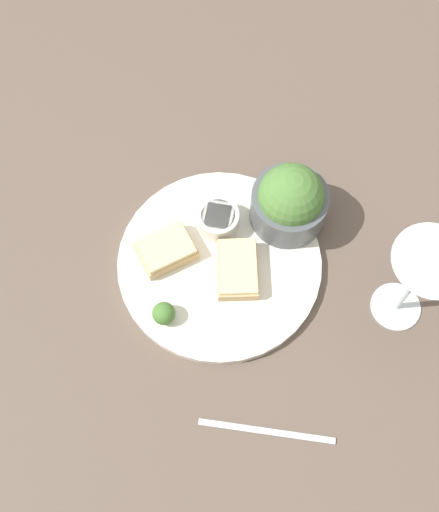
# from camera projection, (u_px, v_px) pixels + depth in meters

# --- Properties ---
(ground_plane) EXTENTS (4.00, 4.00, 0.00)m
(ground_plane) POSITION_uv_depth(u_px,v_px,m) (220.00, 265.00, 0.91)
(ground_plane) COLOR brown
(dinner_plate) EXTENTS (0.29, 0.29, 0.01)m
(dinner_plate) POSITION_uv_depth(u_px,v_px,m) (220.00, 263.00, 0.90)
(dinner_plate) COLOR silver
(dinner_plate) RESTS_ON ground_plane
(salad_bowl) EXTENTS (0.11, 0.11, 0.10)m
(salad_bowl) POSITION_uv_depth(u_px,v_px,m) (290.00, 201.00, 0.88)
(salad_bowl) COLOR #4C5156
(salad_bowl) RESTS_ON dinner_plate
(sauce_ramekin) EXTENTS (0.06, 0.06, 0.03)m
(sauce_ramekin) POSITION_uv_depth(u_px,v_px,m) (218.00, 219.00, 0.90)
(sauce_ramekin) COLOR white
(sauce_ramekin) RESTS_ON dinner_plate
(cheese_toast_near) EXTENTS (0.10, 0.09, 0.03)m
(cheese_toast_near) POSITION_uv_depth(u_px,v_px,m) (237.00, 269.00, 0.87)
(cheese_toast_near) COLOR tan
(cheese_toast_near) RESTS_ON dinner_plate
(cheese_toast_far) EXTENTS (0.09, 0.09, 0.03)m
(cheese_toast_far) POSITION_uv_depth(u_px,v_px,m) (166.00, 250.00, 0.89)
(cheese_toast_far) COLOR tan
(cheese_toast_far) RESTS_ON dinner_plate
(wine_glass) EXTENTS (0.10, 0.10, 0.17)m
(wine_glass) POSITION_uv_depth(u_px,v_px,m) (420.00, 276.00, 0.77)
(wine_glass) COLOR silver
(wine_glass) RESTS_ON ground_plane
(garnish) EXTENTS (0.03, 0.03, 0.03)m
(garnish) POSITION_uv_depth(u_px,v_px,m) (164.00, 313.00, 0.85)
(garnish) COLOR #477533
(garnish) RESTS_ON dinner_plate
(fork) EXTENTS (0.08, 0.16, 0.01)m
(fork) POSITION_uv_depth(u_px,v_px,m) (267.00, 431.00, 0.81)
(fork) COLOR silver
(fork) RESTS_ON ground_plane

